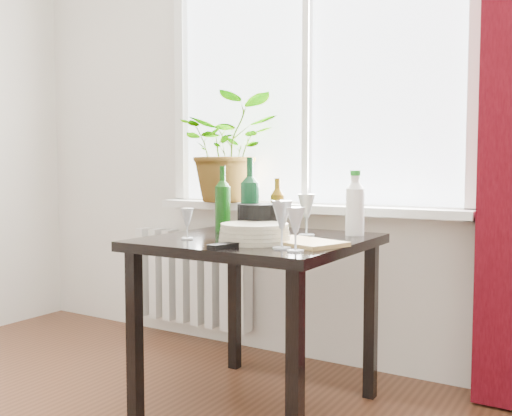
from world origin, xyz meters
The scene contains 18 objects.
window centered at (0.00, 2.22, 1.60)m, with size 1.72×0.08×1.62m.
windowsill centered at (0.00, 2.15, 0.82)m, with size 1.72×0.20×0.04m.
radiator centered at (-0.75, 2.18, 0.38)m, with size 0.80×0.10×0.55m.
table centered at (0.10, 1.55, 0.65)m, with size 0.85×0.85×0.74m.
potted_plant centered at (-0.43, 2.12, 1.14)m, with size 0.52×0.45×0.58m, color #25661B.
wine_bottle_left centered at (-0.16, 1.66, 0.89)m, with size 0.07×0.07×0.30m, color #0F420C, non-canonical shape.
wine_bottle_right centered at (0.04, 1.58, 0.91)m, with size 0.08×0.08×0.34m, color #0B3E1E, non-canonical shape.
bottle_amber centered at (0.09, 1.73, 0.87)m, with size 0.06×0.06×0.25m, color brown, non-canonical shape.
cleaning_bottle centered at (0.42, 1.83, 0.88)m, with size 0.08×0.08×0.28m, color white, non-canonical shape.
wineglass_front_right centered at (0.35, 1.30, 0.83)m, with size 0.08×0.08×0.18m, color #B7BEC5, non-canonical shape.
wineglass_far_right centered at (0.42, 1.27, 0.82)m, with size 0.07×0.07×0.16m, color silver, non-canonical shape.
wineglass_back_center centered at (0.25, 1.71, 0.83)m, with size 0.08×0.08×0.19m, color silver, non-canonical shape.
wineglass_back_left centered at (-0.06, 1.76, 0.83)m, with size 0.07×0.07×0.17m, color silver, non-canonical shape.
wineglass_front_left centered at (-0.11, 1.34, 0.80)m, with size 0.05×0.05×0.13m, color silver, non-canonical shape.
plate_stack centered at (0.18, 1.39, 0.78)m, with size 0.28×0.28×0.07m, color beige.
fondue_pot centered at (0.10, 1.56, 0.81)m, with size 0.21×0.18×0.14m, color black, non-canonical shape.
tv_remote centered at (0.17, 1.23, 0.75)m, with size 0.05×0.17×0.02m, color black.
cutting_board centered at (0.36, 1.44, 0.75)m, with size 0.31×0.20×0.02m, color tan.
Camera 1 is at (1.33, -0.49, 1.03)m, focal length 40.00 mm.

